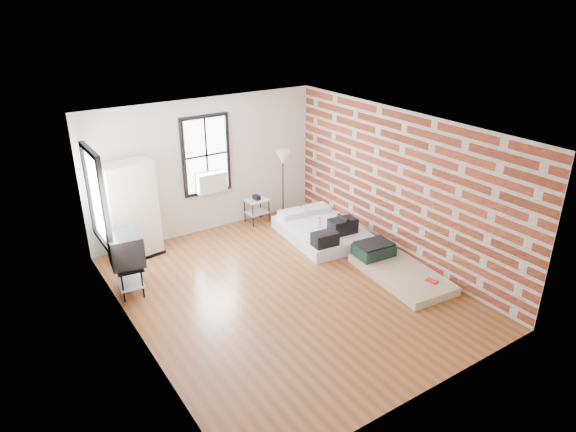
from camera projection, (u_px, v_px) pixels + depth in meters
ground at (286, 290)px, 8.77m from camera, size 6.00×6.00×0.00m
room_shell at (286, 186)px, 8.47m from camera, size 5.02×6.02×2.80m
mattress_main at (322, 230)px, 10.57m from camera, size 1.58×2.03×0.61m
mattress_bare at (395, 268)px, 9.24m from camera, size 1.16×1.97×0.41m
wardrobe at (131, 211)px, 9.55m from camera, size 1.01×0.65×1.88m
side_table at (257, 204)px, 11.19m from camera, size 0.51×0.42×0.63m
floor_lamp at (283, 161)px, 11.10m from camera, size 0.33×0.33×1.55m
tv_stand at (126, 251)px, 8.46m from camera, size 0.60×0.80×1.06m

